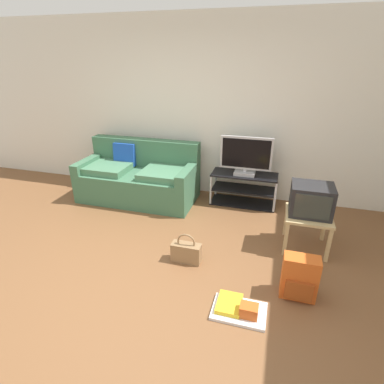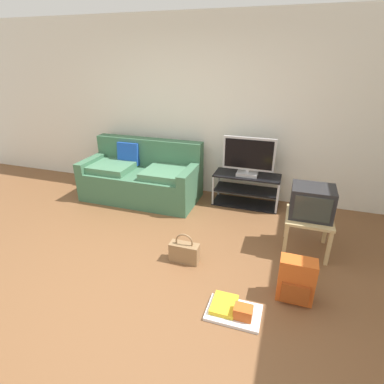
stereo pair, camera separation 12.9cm
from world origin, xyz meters
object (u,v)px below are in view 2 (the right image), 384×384
Objects in this scene: tv_stand at (246,190)px; backpack at (296,280)px; side_table at (309,222)px; crt_tv at (312,202)px; handbag at (184,252)px; flat_tv at (248,157)px; floor_tray at (233,310)px; couch at (142,177)px.

backpack is (0.77, -1.88, -0.03)m from tv_stand.
side_table is 0.25m from crt_tv.
crt_tv is 0.99m from backpack.
tv_stand is 1.33m from side_table.
tv_stand is 1.71m from handbag.
tv_stand is 0.53m from flat_tv.
floor_tray is at bearing -115.46° from crt_tv.
crt_tv is 0.96× the size of floor_tray.
tv_stand is at bearing 131.04° from side_table.
crt_tv is at bearing -47.83° from flat_tv.
backpack is at bearing -67.69° from tv_stand.
handbag is (-1.28, -0.68, -0.50)m from crt_tv.
flat_tv is 1.56× the size of floor_tray.
couch is 1.65m from tv_stand.
tv_stand reaches higher than side_table.
couch is at bearing 163.32° from side_table.
backpack is at bearing 36.05° from floor_tray.
crt_tv is (-0.00, 0.02, 0.25)m from side_table.
couch reaches higher than crt_tv.
handbag is 0.73× the size of floor_tray.
couch is at bearing 130.91° from handbag.
tv_stand is at bearing 88.36° from backpack.
flat_tv is 1.64× the size of crt_tv.
flat_tv is 1.30m from crt_tv.
tv_stand is 2.13× the size of crt_tv.
flat_tv reaches higher than crt_tv.
handbag is 0.90m from floor_tray.
flat_tv is (1.63, 0.23, 0.43)m from couch.
crt_tv is 1.05× the size of backpack.
side_table is 1.43m from floor_tray.
side_table is 1.11× the size of crt_tv.
backpack is 0.91× the size of floor_tray.
couch reaches higher than floor_tray.
flat_tv is at bearing 96.76° from floor_tray.
handbag is at bearing -152.07° from crt_tv.
crt_tv is at bearing -16.34° from couch.
backpack is 0.65m from floor_tray.
handbag is at bearing -104.06° from flat_tv.
flat_tv reaches higher than backpack.
flat_tv is at bearing 132.17° from crt_tv.
backpack is (0.77, -1.86, -0.56)m from flat_tv.
couch is 2.77m from floor_tray.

